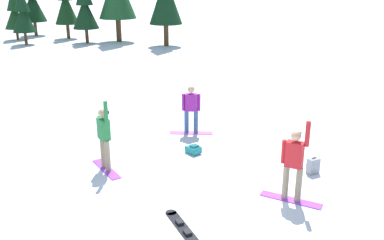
# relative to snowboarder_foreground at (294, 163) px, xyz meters

# --- Properties ---
(ground_plane) EXTENTS (800.00, 800.00, 0.00)m
(ground_plane) POSITION_rel_snowboarder_foreground_xyz_m (-2.28, 0.01, -0.99)
(ground_plane) COLOR silver
(snowboarder_foreground) EXTENTS (1.47, 0.95, 2.08)m
(snowboarder_foreground) POSITION_rel_snowboarder_foreground_xyz_m (0.00, 0.00, 0.00)
(snowboarder_foreground) COLOR #993FD8
(snowboarder_foreground) RESTS_ON ground_plane
(snowboarder_midground) EXTENTS (1.06, 1.40, 2.07)m
(snowboarder_midground) POSITION_rel_snowboarder_foreground_xyz_m (-4.85, 1.68, -0.01)
(snowboarder_midground) COLOR #993FD8
(snowboarder_midground) RESTS_ON ground_plane
(snowboarder_background) EXTENTS (1.50, 0.32, 1.69)m
(snowboarder_background) POSITION_rel_snowboarder_foreground_xyz_m (-2.50, 4.61, -0.10)
(snowboarder_background) COLOR pink
(snowboarder_background) RESTS_ON ground_plane
(loose_snowboard_near_right) EXTENTS (0.96, 1.66, 0.09)m
(loose_snowboard_near_right) POSITION_rel_snowboarder_foreground_xyz_m (-2.58, -1.29, -0.97)
(loose_snowboard_near_right) COLOR black
(loose_snowboard_near_right) RESTS_ON ground_plane
(backpack_grey) EXTENTS (0.38, 0.36, 0.47)m
(backpack_grey) POSITION_rel_snowboarder_foreground_xyz_m (0.91, 1.52, -0.78)
(backpack_grey) COLOR gray
(backpack_grey) RESTS_ON ground_plane
(backpack_teal) EXTENTS (0.54, 0.55, 0.29)m
(backpack_teal) POSITION_rel_snowboarder_foreground_xyz_m (-2.40, 2.86, -0.86)
(backpack_teal) COLOR #1E7A7F
(backpack_teal) RESTS_ON ground_plane
(pine_tree_broad) EXTENTS (1.95, 1.95, 5.49)m
(pine_tree_broad) POSITION_rel_snowboarder_foreground_xyz_m (-13.19, 27.15, 2.00)
(pine_tree_broad) COLOR #472D19
(pine_tree_broad) RESTS_ON ground_plane
(pine_tree_twin) EXTENTS (1.76, 1.76, 4.14)m
(pine_tree_twin) POSITION_rel_snowboarder_foreground_xyz_m (-17.18, 26.33, 1.26)
(pine_tree_twin) COLOR #472D19
(pine_tree_twin) RESTS_ON ground_plane
(pine_tree_young) EXTENTS (2.01, 2.01, 5.11)m
(pine_tree_young) POSITION_rel_snowboarder_foreground_xyz_m (-11.01, 24.75, 1.79)
(pine_tree_young) COLOR #472D19
(pine_tree_young) RESTS_ON ground_plane
(pine_tree_leaning) EXTENTS (2.17, 2.17, 5.53)m
(pine_tree_leaning) POSITION_rel_snowboarder_foreground_xyz_m (-16.59, 28.95, 2.02)
(pine_tree_leaning) COLOR #472D19
(pine_tree_leaning) RESTS_ON ground_plane
(pine_tree_slender) EXTENTS (1.74, 1.74, 4.36)m
(pine_tree_slender) POSITION_rel_snowboarder_foreground_xyz_m (-15.54, 23.87, 1.39)
(pine_tree_slender) COLOR #472D19
(pine_tree_slender) RESTS_ON ground_plane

